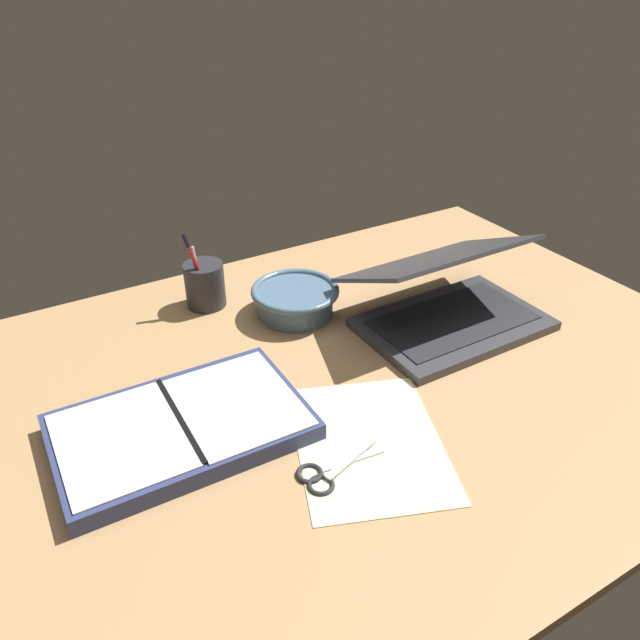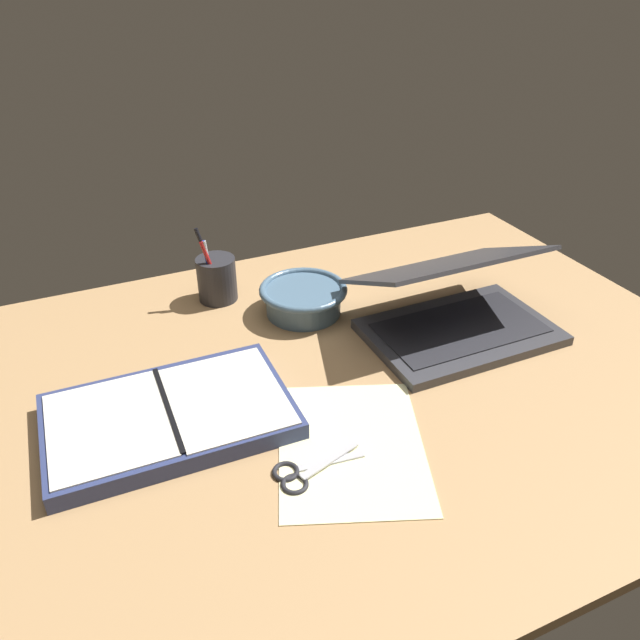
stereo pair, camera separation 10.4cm
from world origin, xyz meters
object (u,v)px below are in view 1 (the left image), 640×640
(laptop, at_px, (447,301))
(bowl, at_px, (295,299))
(pen_cup, at_px, (205,284))
(scissors, at_px, (325,474))
(planner, at_px, (182,428))

(laptop, bearing_deg, bowl, 142.32)
(pen_cup, distance_m, scissors, 0.53)
(pen_cup, height_order, planner, pen_cup)
(laptop, xyz_separation_m, bowl, (-0.23, 0.18, -0.02))
(bowl, xyz_separation_m, planner, (-0.32, -0.23, -0.02))
(pen_cup, distance_m, planner, 0.40)
(laptop, bearing_deg, pen_cup, 140.79)
(laptop, relative_size, planner, 0.93)
(pen_cup, bearing_deg, bowl, -41.33)
(bowl, bearing_deg, scissors, -113.49)
(bowl, height_order, planner, bowl)
(planner, relative_size, scissors, 2.74)
(laptop, relative_size, bowl, 1.99)
(bowl, height_order, scissors, bowl)
(bowl, relative_size, scissors, 1.28)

